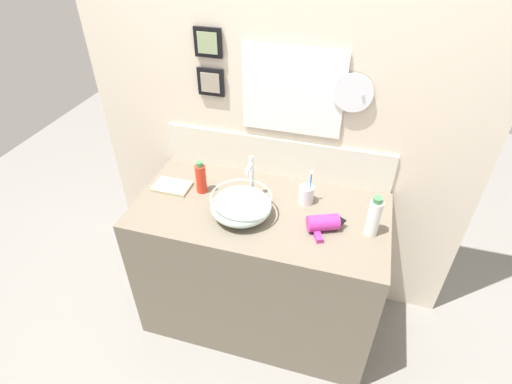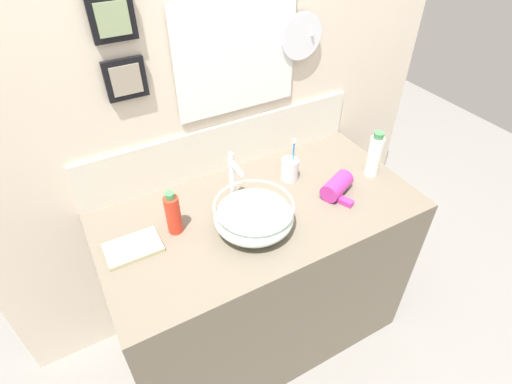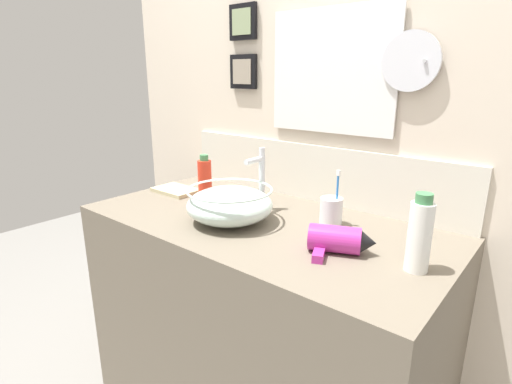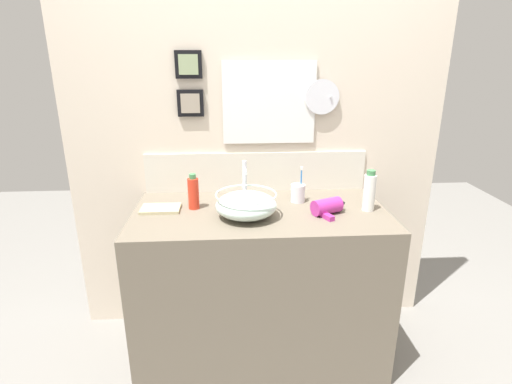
% 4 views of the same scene
% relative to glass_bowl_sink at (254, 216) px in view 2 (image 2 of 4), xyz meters
% --- Properties ---
extents(ground_plane, '(6.00, 6.00, 0.00)m').
position_rel_glass_bowl_sink_xyz_m(ground_plane, '(0.08, 0.08, -0.92)').
color(ground_plane, gray).
extents(vanity_counter, '(1.29, 0.66, 0.86)m').
position_rel_glass_bowl_sink_xyz_m(vanity_counter, '(0.08, 0.08, -0.49)').
color(vanity_counter, '#6B6051').
rests_on(vanity_counter, ground).
extents(back_panel, '(2.12, 0.09, 2.50)m').
position_rel_glass_bowl_sink_xyz_m(back_panel, '(0.08, 0.44, 0.33)').
color(back_panel, beige).
rests_on(back_panel, ground).
extents(glass_bowl_sink, '(0.30, 0.30, 0.12)m').
position_rel_glass_bowl_sink_xyz_m(glass_bowl_sink, '(0.00, 0.00, 0.00)').
color(glass_bowl_sink, silver).
rests_on(glass_bowl_sink, vanity_counter).
extents(faucet, '(0.02, 0.10, 0.24)m').
position_rel_glass_bowl_sink_xyz_m(faucet, '(0.00, 0.17, 0.07)').
color(faucet, silver).
rests_on(faucet, vanity_counter).
extents(hair_drier, '(0.20, 0.19, 0.08)m').
position_rel_glass_bowl_sink_xyz_m(hair_drier, '(0.41, 0.02, -0.03)').
color(hair_drier, '#B22D8C').
rests_on(hair_drier, vanity_counter).
extents(toothbrush_cup, '(0.08, 0.08, 0.19)m').
position_rel_glass_bowl_sink_xyz_m(toothbrush_cup, '(0.29, 0.20, -0.01)').
color(toothbrush_cup, silver).
rests_on(toothbrush_cup, vanity_counter).
extents(shampoo_bottle, '(0.06, 0.06, 0.18)m').
position_rel_glass_bowl_sink_xyz_m(shampoo_bottle, '(-0.26, 0.13, 0.02)').
color(shampoo_bottle, red).
rests_on(shampoo_bottle, vanity_counter).
extents(soap_dispenser, '(0.06, 0.06, 0.21)m').
position_rel_glass_bowl_sink_xyz_m(soap_dispenser, '(0.62, 0.05, 0.04)').
color(soap_dispenser, white).
rests_on(soap_dispenser, vanity_counter).
extents(hand_towel, '(0.20, 0.13, 0.02)m').
position_rel_glass_bowl_sink_xyz_m(hand_towel, '(-0.43, 0.12, -0.06)').
color(hand_towel, tan).
rests_on(hand_towel, vanity_counter).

